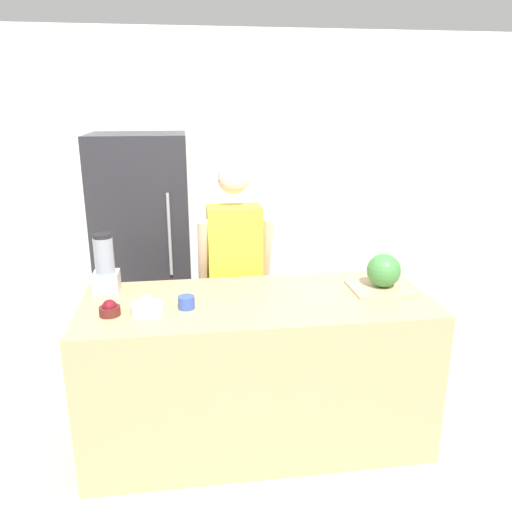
{
  "coord_description": "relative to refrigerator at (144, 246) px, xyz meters",
  "views": [
    {
      "loc": [
        -0.38,
        -2.25,
        2.02
      ],
      "look_at": [
        0.0,
        0.44,
        1.17
      ],
      "focal_mm": 35.0,
      "sensor_mm": 36.0,
      "label": 1
    }
  ],
  "objects": [
    {
      "name": "bowl_small_blue",
      "position": [
        0.33,
        -1.42,
        0.06
      ],
      "size": [
        0.09,
        0.09,
        0.07
      ],
      "color": "#334C9E",
      "rests_on": "counter_island"
    },
    {
      "name": "bowl_cream",
      "position": [
        0.12,
        -1.46,
        0.07
      ],
      "size": [
        0.18,
        0.18,
        0.11
      ],
      "color": "white",
      "rests_on": "counter_island"
    },
    {
      "name": "ground_plane",
      "position": [
        0.74,
        -1.74,
        -0.89
      ],
      "size": [
        14.0,
        14.0,
        0.0
      ],
      "primitive_type": "plane",
      "color": "beige"
    },
    {
      "name": "blender",
      "position": [
        -0.14,
        -1.09,
        0.18
      ],
      "size": [
        0.15,
        0.15,
        0.36
      ],
      "color": "#B7B7BC",
      "rests_on": "counter_island"
    },
    {
      "name": "person",
      "position": [
        0.67,
        -0.72,
        -0.04
      ],
      "size": [
        0.51,
        0.26,
        1.65
      ],
      "color": "#333338",
      "rests_on": "ground_plane"
    },
    {
      "name": "watermelon",
      "position": [
        1.52,
        -1.28,
        0.15
      ],
      "size": [
        0.21,
        0.21,
        0.21
      ],
      "color": "#3D7F3D",
      "rests_on": "cutting_board"
    },
    {
      "name": "counter_island",
      "position": [
        0.74,
        -1.34,
        -0.43
      ],
      "size": [
        2.02,
        0.8,
        0.92
      ],
      "color": "tan",
      "rests_on": "ground_plane"
    },
    {
      "name": "refrigerator",
      "position": [
        0.0,
        0.0,
        0.0
      ],
      "size": [
        0.74,
        0.71,
        1.79
      ],
      "color": "#232328",
      "rests_on": "ground_plane"
    },
    {
      "name": "bowl_cherries",
      "position": [
        -0.07,
        -1.46,
        0.06
      ],
      "size": [
        0.11,
        0.11,
        0.09
      ],
      "color": "#511E19",
      "rests_on": "counter_island"
    },
    {
      "name": "wall_back",
      "position": [
        0.74,
        0.39,
        0.41
      ],
      "size": [
        8.0,
        0.06,
        2.6
      ],
      "color": "white",
      "rests_on": "ground_plane"
    },
    {
      "name": "cutting_board",
      "position": [
        1.51,
        -1.29,
        0.04
      ],
      "size": [
        0.37,
        0.29,
        0.01
      ],
      "color": "tan",
      "rests_on": "counter_island"
    }
  ]
}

